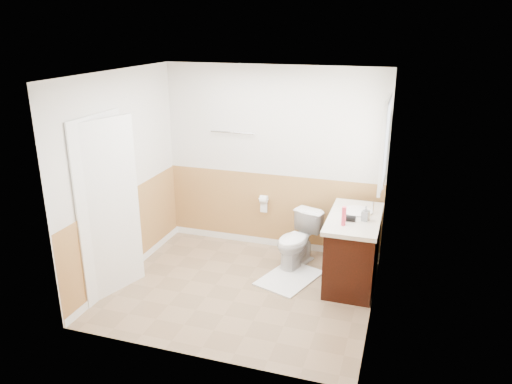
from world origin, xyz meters
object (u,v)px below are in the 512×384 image
(bath_mat, at_px, (289,278))
(lotion_bottle, at_px, (344,216))
(toilet, at_px, (297,240))
(vanity_cabinet, at_px, (353,251))
(soap_dispenser, at_px, (366,214))

(bath_mat, bearing_deg, lotion_bottle, -11.66)
(toilet, height_order, vanity_cabinet, vanity_cabinet)
(toilet, bearing_deg, vanity_cabinet, 2.52)
(bath_mat, distance_m, lotion_bottle, 1.15)
(lotion_bottle, bearing_deg, vanity_cabinet, 72.05)
(toilet, xyz_separation_m, lotion_bottle, (0.63, -0.53, 0.61))
(lotion_bottle, height_order, soap_dispenser, lotion_bottle)
(vanity_cabinet, relative_size, lotion_bottle, 5.00)
(bath_mat, height_order, lotion_bottle, lotion_bottle)
(vanity_cabinet, distance_m, soap_dispenser, 0.56)
(toilet, distance_m, lotion_bottle, 1.03)
(vanity_cabinet, height_order, soap_dispenser, soap_dispenser)
(vanity_cabinet, xyz_separation_m, lotion_bottle, (-0.10, -0.31, 0.56))
(vanity_cabinet, xyz_separation_m, soap_dispenser, (0.12, -0.10, 0.54))
(lotion_bottle, relative_size, soap_dispenser, 1.26)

